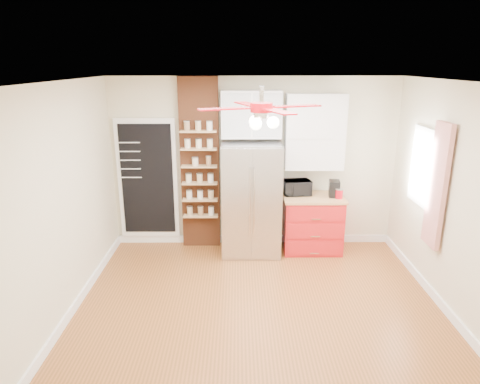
{
  "coord_description": "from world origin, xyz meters",
  "views": [
    {
      "loc": [
        -0.26,
        -4.64,
        2.89
      ],
      "look_at": [
        -0.23,
        0.9,
        1.21
      ],
      "focal_mm": 32.0,
      "sensor_mm": 36.0,
      "label": 1
    }
  ],
  "objects_px": {
    "canister_left": "(339,194)",
    "pantry_jar_oats": "(195,162)",
    "coffee_maker": "(334,189)",
    "toaster_oven": "(297,187)",
    "ceiling_fan": "(262,108)",
    "fridge": "(251,199)",
    "red_cabinet": "(312,223)"
  },
  "relations": [
    {
      "from": "fridge",
      "to": "red_cabinet",
      "type": "bearing_deg",
      "value": 2.95
    },
    {
      "from": "pantry_jar_oats",
      "to": "toaster_oven",
      "type": "bearing_deg",
      "value": 0.88
    },
    {
      "from": "red_cabinet",
      "to": "coffee_maker",
      "type": "xyz_separation_m",
      "value": [
        0.31,
        -0.0,
        0.57
      ]
    },
    {
      "from": "red_cabinet",
      "to": "coffee_maker",
      "type": "bearing_deg",
      "value": -0.02
    },
    {
      "from": "toaster_oven",
      "to": "ceiling_fan",
      "type": "bearing_deg",
      "value": -118.7
    },
    {
      "from": "ceiling_fan",
      "to": "coffee_maker",
      "type": "bearing_deg",
      "value": 53.68
    },
    {
      "from": "coffee_maker",
      "to": "canister_left",
      "type": "distance_m",
      "value": 0.13
    },
    {
      "from": "canister_left",
      "to": "ceiling_fan",
      "type": "bearing_deg",
      "value": -129.4
    },
    {
      "from": "toaster_oven",
      "to": "canister_left",
      "type": "bearing_deg",
      "value": -26.43
    },
    {
      "from": "ceiling_fan",
      "to": "coffee_maker",
      "type": "relative_size",
      "value": 5.56
    },
    {
      "from": "toaster_oven",
      "to": "canister_left",
      "type": "distance_m",
      "value": 0.66
    },
    {
      "from": "red_cabinet",
      "to": "coffee_maker",
      "type": "distance_m",
      "value": 0.65
    },
    {
      "from": "red_cabinet",
      "to": "ceiling_fan",
      "type": "bearing_deg",
      "value": -118.71
    },
    {
      "from": "coffee_maker",
      "to": "pantry_jar_oats",
      "type": "xyz_separation_m",
      "value": [
        -2.14,
        0.07,
        0.41
      ]
    },
    {
      "from": "coffee_maker",
      "to": "canister_left",
      "type": "relative_size",
      "value": 1.79
    },
    {
      "from": "red_cabinet",
      "to": "ceiling_fan",
      "type": "height_order",
      "value": "ceiling_fan"
    },
    {
      "from": "pantry_jar_oats",
      "to": "fridge",
      "type": "bearing_deg",
      "value": -8.13
    },
    {
      "from": "fridge",
      "to": "toaster_oven",
      "type": "bearing_deg",
      "value": 11.56
    },
    {
      "from": "fridge",
      "to": "toaster_oven",
      "type": "xyz_separation_m",
      "value": [
        0.72,
        0.15,
        0.14
      ]
    },
    {
      "from": "fridge",
      "to": "canister_left",
      "type": "xyz_separation_m",
      "value": [
        1.34,
        -0.06,
        0.1
      ]
    },
    {
      "from": "ceiling_fan",
      "to": "canister_left",
      "type": "bearing_deg",
      "value": 50.6
    },
    {
      "from": "red_cabinet",
      "to": "fridge",
      "type": "bearing_deg",
      "value": -177.05
    },
    {
      "from": "red_cabinet",
      "to": "canister_left",
      "type": "relative_size",
      "value": 6.69
    },
    {
      "from": "coffee_maker",
      "to": "pantry_jar_oats",
      "type": "bearing_deg",
      "value": -174.61
    },
    {
      "from": "toaster_oven",
      "to": "pantry_jar_oats",
      "type": "relative_size",
      "value": 3.45
    },
    {
      "from": "red_cabinet",
      "to": "canister_left",
      "type": "xyz_separation_m",
      "value": [
        0.37,
        -0.11,
        0.52
      ]
    },
    {
      "from": "toaster_oven",
      "to": "coffee_maker",
      "type": "xyz_separation_m",
      "value": [
        0.57,
        -0.1,
        0.01
      ]
    },
    {
      "from": "fridge",
      "to": "coffee_maker",
      "type": "distance_m",
      "value": 1.29
    },
    {
      "from": "fridge",
      "to": "pantry_jar_oats",
      "type": "xyz_separation_m",
      "value": [
        -0.86,
        0.12,
        0.56
      ]
    },
    {
      "from": "fridge",
      "to": "ceiling_fan",
      "type": "distance_m",
      "value": 2.25
    },
    {
      "from": "canister_left",
      "to": "pantry_jar_oats",
      "type": "xyz_separation_m",
      "value": [
        -2.2,
        0.18,
        0.46
      ]
    },
    {
      "from": "fridge",
      "to": "red_cabinet",
      "type": "height_order",
      "value": "fridge"
    }
  ]
}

